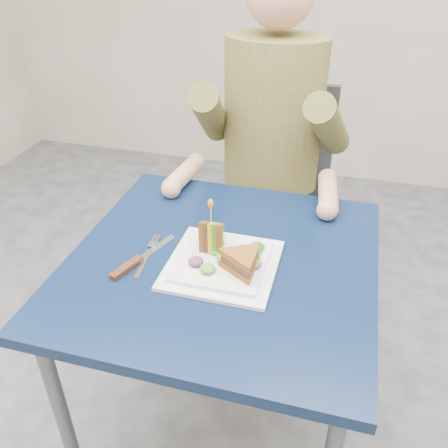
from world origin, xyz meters
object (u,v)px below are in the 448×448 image
(table, at_px, (222,283))
(chair, at_px, (273,187))
(diner, at_px, (273,104))
(fork, at_px, (147,257))
(plate, at_px, (222,264))
(knife, at_px, (133,264))
(sandwich_flat, at_px, (242,261))
(sandwich_upright, at_px, (211,235))

(table, distance_m, chair, 0.75)
(diner, height_order, fork, diner)
(chair, relative_size, fork, 5.18)
(diner, relative_size, plate, 2.87)
(plate, height_order, fork, plate)
(table, relative_size, chair, 0.81)
(plate, relative_size, fork, 1.45)
(fork, bearing_deg, chair, 77.02)
(diner, height_order, knife, diner)
(table, bearing_deg, sandwich_flat, -41.60)
(sandwich_flat, height_order, fork, sandwich_flat)
(plate, distance_m, knife, 0.22)
(table, bearing_deg, chair, 90.00)
(table, height_order, diner, diner)
(table, xyz_separation_m, chair, (0.00, 0.74, -0.11))
(fork, distance_m, knife, 0.04)
(plate, xyz_separation_m, sandwich_flat, (0.06, -0.02, 0.04))
(table, distance_m, fork, 0.21)
(plate, height_order, sandwich_upright, sandwich_upright)
(table, distance_m, sandwich_upright, 0.14)
(plate, relative_size, sandwich_flat, 1.58)
(knife, bearing_deg, diner, 74.32)
(chair, bearing_deg, plate, -89.30)
(chair, height_order, plate, chair)
(fork, bearing_deg, diner, 74.97)
(fork, bearing_deg, table, 14.66)
(diner, bearing_deg, sandwich_flat, -84.65)
(chair, bearing_deg, fork, -102.98)
(plate, bearing_deg, chair, 90.70)
(fork, bearing_deg, knife, -115.93)
(diner, bearing_deg, sandwich_upright, -92.94)
(plate, bearing_deg, fork, -175.39)
(table, distance_m, plate, 0.09)
(sandwich_flat, bearing_deg, diner, 95.35)
(plate, bearing_deg, knife, -165.28)
(plate, relative_size, sandwich_upright, 2.13)
(diner, bearing_deg, fork, -105.03)
(sandwich_upright, distance_m, knife, 0.20)
(sandwich_flat, xyz_separation_m, fork, (-0.25, 0.01, -0.04))
(diner, xyz_separation_m, fork, (-0.18, -0.68, -0.18))
(chair, height_order, fork, chair)
(knife, bearing_deg, plate, 14.72)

